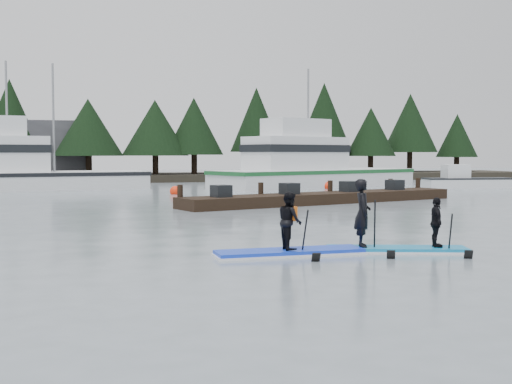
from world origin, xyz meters
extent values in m
plane|color=slate|center=(0.00, 0.00, 0.00)|extent=(160.00, 160.00, 0.00)
cube|color=#2D281E|center=(0.00, 42.00, 0.30)|extent=(70.00, 8.00, 0.60)
cube|color=white|center=(-9.08, 30.13, 0.10)|extent=(16.08, 6.77, 2.08)
cylinder|color=gray|center=(-9.85, 30.00, 4.62)|extent=(0.14, 0.14, 6.95)
cube|color=white|center=(10.32, 28.83, 0.11)|extent=(15.93, 10.05, 2.20)
cube|color=white|center=(8.62, 28.11, 2.31)|extent=(7.63, 5.62, 2.20)
cylinder|color=gray|center=(9.61, 28.53, 4.64)|extent=(0.14, 0.14, 6.85)
cube|color=white|center=(19.59, 24.70, 0.34)|extent=(6.00, 2.49, 0.68)
cube|color=black|center=(5.59, 14.76, 0.24)|extent=(14.39, 6.33, 0.48)
sphere|color=#FF2D0C|center=(10.24, 26.48, 0.00)|extent=(0.61, 0.61, 0.61)
sphere|color=#FF2D0C|center=(-0.23, 23.09, 0.00)|extent=(0.61, 0.61, 0.61)
cube|color=blue|center=(-0.64, 0.59, 0.06)|extent=(3.38, 0.89, 0.13)
imported|color=black|center=(-0.64, 0.59, 0.78)|extent=(0.51, 0.64, 1.30)
cube|color=orange|center=(-0.64, 0.59, 0.93)|extent=(0.30, 0.21, 0.32)
cylinder|color=black|center=(-0.39, 0.37, 0.32)|extent=(0.14, 0.89, 1.51)
cube|color=#137BB3|center=(1.91, 0.40, 0.06)|extent=(3.29, 1.65, 0.11)
imported|color=black|center=(1.14, 0.63, 0.90)|extent=(0.53, 0.66, 1.58)
cylinder|color=black|center=(1.32, 0.35, 0.46)|extent=(0.43, 0.87, 1.60)
imported|color=black|center=(2.77, 0.14, 0.69)|extent=(0.47, 0.73, 1.16)
cylinder|color=black|center=(2.95, -0.14, 0.23)|extent=(0.39, 0.80, 1.46)
camera|label=1|loc=(-5.02, -13.05, 2.26)|focal=45.00mm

